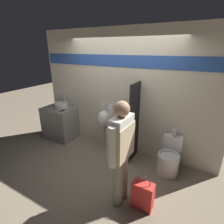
{
  "coord_description": "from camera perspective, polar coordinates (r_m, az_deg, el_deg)",
  "views": [
    {
      "loc": [
        1.65,
        -2.77,
        2.29
      ],
      "look_at": [
        0.0,
        0.17,
        1.05
      ],
      "focal_mm": 28.0,
      "sensor_mm": 36.0,
      "label": 1
    }
  ],
  "objects": [
    {
      "name": "ground_plane",
      "position": [
        3.95,
        -1.25,
        -15.19
      ],
      "size": [
        16.0,
        16.0,
        0.0
      ],
      "primitive_type": "plane",
      "color": "gray"
    },
    {
      "name": "person_in_vest",
      "position": [
        2.53,
        2.99,
        -11.59
      ],
      "size": [
        0.22,
        0.58,
        1.65
      ],
      "rotation": [
        0.0,
        0.0,
        1.53
      ],
      "color": "gray",
      "rests_on": "ground_plane"
    },
    {
      "name": "sink_basin",
      "position": [
        4.7,
        -16.18,
        2.19
      ],
      "size": [
        0.35,
        0.35,
        0.27
      ],
      "color": "white",
      "rests_on": "sink_counter"
    },
    {
      "name": "sink_counter",
      "position": [
        4.86,
        -16.55,
        -3.35
      ],
      "size": [
        0.82,
        0.6,
        0.84
      ],
      "color": "gray",
      "rests_on": "ground_plane"
    },
    {
      "name": "urinal_near_counter",
      "position": [
        4.07,
        -2.57,
        -2.33
      ],
      "size": [
        0.3,
        0.32,
        1.11
      ],
      "color": "silver",
      "rests_on": "ground_plane"
    },
    {
      "name": "cell_phone",
      "position": [
        4.46,
        -15.95,
        0.48
      ],
      "size": [
        0.07,
        0.14,
        0.01
      ],
      "color": "black",
      "rests_on": "sink_counter"
    },
    {
      "name": "toilet",
      "position": [
        3.65,
        18.08,
        -14.47
      ],
      "size": [
        0.42,
        0.58,
        0.82
      ],
      "color": "white",
      "rests_on": "ground_plane"
    },
    {
      "name": "display_wall",
      "position": [
        3.86,
        3.14,
        6.27
      ],
      "size": [
        4.2,
        0.07,
        2.7
      ],
      "color": "beige",
      "rests_on": "ground_plane"
    },
    {
      "name": "divider_near_counter",
      "position": [
        3.63,
        7.17,
        -3.64
      ],
      "size": [
        0.03,
        0.5,
        1.67
      ],
      "color": "black",
      "rests_on": "ground_plane"
    },
    {
      "name": "shopping_bag",
      "position": [
        2.93,
        9.96,
        -25.12
      ],
      "size": [
        0.32,
        0.18,
        0.57
      ],
      "color": "red",
      "rests_on": "ground_plane"
    }
  ]
}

